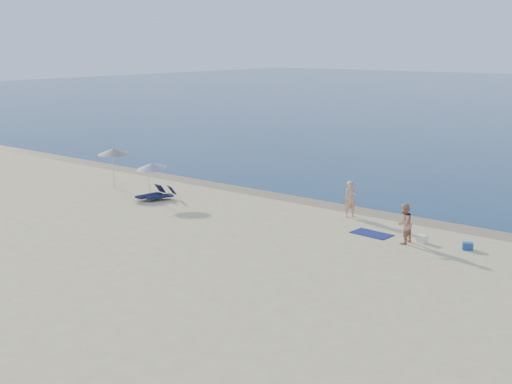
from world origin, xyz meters
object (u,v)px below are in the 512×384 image
(person_right, at_px, (404,224))
(person_left, at_px, (351,199))
(blue_cooler, at_px, (468,246))
(umbrella_near, at_px, (151,166))

(person_right, bearing_deg, person_left, -114.84)
(blue_cooler, bearing_deg, person_right, 173.26)
(blue_cooler, distance_m, umbrella_near, 16.85)
(person_left, relative_size, umbrella_near, 0.83)
(person_right, xyz_separation_m, umbrella_near, (-14.18, -1.10, 0.99))
(person_right, xyz_separation_m, blue_cooler, (2.47, 0.81, -0.71))
(person_left, height_order, umbrella_near, umbrella_near)
(blue_cooler, height_order, umbrella_near, umbrella_near)
(person_left, bearing_deg, person_right, -85.85)
(umbrella_near, bearing_deg, person_right, 7.07)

